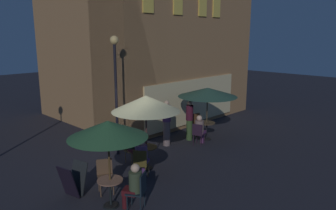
# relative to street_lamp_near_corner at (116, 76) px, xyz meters

# --- Properties ---
(ground_plane) EXTENTS (60.00, 60.00, 0.00)m
(ground_plane) POSITION_rel_street_lamp_near_corner_xyz_m (-0.47, -1.09, -2.91)
(ground_plane) COLOR #24232A
(cafe_building) EXTENTS (8.97, 7.83, 7.99)m
(cafe_building) POSITION_rel_street_lamp_near_corner_xyz_m (3.77, 2.89, 1.08)
(cafe_building) COLOR #A27348
(cafe_building) RESTS_ON ground
(street_lamp_near_corner) EXTENTS (0.30, 0.30, 4.33)m
(street_lamp_near_corner) POSITION_rel_street_lamp_near_corner_xyz_m (0.00, 0.00, 0.00)
(street_lamp_near_corner) COLOR black
(street_lamp_near_corner) RESTS_ON ground
(menu_sandwich_board) EXTENTS (0.75, 0.68, 0.91)m
(menu_sandwich_board) POSITION_rel_street_lamp_near_corner_xyz_m (-2.78, -1.69, -2.45)
(menu_sandwich_board) COLOR black
(menu_sandwich_board) RESTS_ON ground
(cafe_table_0) EXTENTS (0.69, 0.69, 0.78)m
(cafe_table_0) POSITION_rel_street_lamp_near_corner_xyz_m (-0.16, -1.78, -2.36)
(cafe_table_0) COLOR black
(cafe_table_0) RESTS_ON ground
(cafe_table_1) EXTENTS (0.66, 0.66, 0.74)m
(cafe_table_1) POSITION_rel_street_lamp_near_corner_xyz_m (-2.40, -2.89, -2.40)
(cafe_table_1) COLOR black
(cafe_table_1) RESTS_ON ground
(cafe_table_2) EXTENTS (0.72, 0.72, 0.76)m
(cafe_table_2) POSITION_rel_street_lamp_near_corner_xyz_m (3.65, -1.31, -2.37)
(cafe_table_2) COLOR black
(cafe_table_2) RESTS_ON ground
(patio_umbrella_0) EXTENTS (2.20, 2.20, 2.48)m
(patio_umbrella_0) POSITION_rel_street_lamp_near_corner_xyz_m (-0.16, -1.78, -0.70)
(patio_umbrella_0) COLOR black
(patio_umbrella_0) RESTS_ON ground
(patio_umbrella_1) EXTENTS (1.99, 1.99, 2.30)m
(patio_umbrella_1) POSITION_rel_street_lamp_near_corner_xyz_m (-2.40, -2.89, -0.84)
(patio_umbrella_1) COLOR black
(patio_umbrella_1) RESTS_ON ground
(patio_umbrella_2) EXTENTS (2.45, 2.45, 2.24)m
(patio_umbrella_2) POSITION_rel_street_lamp_near_corner_xyz_m (3.65, -1.31, -0.87)
(patio_umbrella_2) COLOR black
(patio_umbrella_2) RESTS_ON ground
(cafe_chair_0) EXTENTS (0.41, 0.41, 0.90)m
(cafe_chair_0) POSITION_rel_street_lamp_near_corner_xyz_m (-0.17, -0.94, -2.38)
(cafe_chair_0) COLOR brown
(cafe_chair_0) RESTS_ON ground
(cafe_chair_1) EXTENTS (0.58, 0.58, 0.98)m
(cafe_chair_1) POSITION_rel_street_lamp_near_corner_xyz_m (-0.84, -2.27, -2.33)
(cafe_chair_1) COLOR #4D401A
(cafe_chair_1) RESTS_ON ground
(cafe_chair_2) EXTENTS (0.60, 0.60, 0.99)m
(cafe_chair_2) POSITION_rel_street_lamp_near_corner_xyz_m (-2.00, -3.56, -2.32)
(cafe_chair_2) COLOR black
(cafe_chair_2) RESTS_ON ground
(cafe_chair_3) EXTENTS (0.59, 0.59, 0.94)m
(cafe_chair_3) POSITION_rel_street_lamp_near_corner_xyz_m (-2.03, -2.12, -2.34)
(cafe_chair_3) COLOR brown
(cafe_chair_3) RESTS_ON ground
(cafe_chair_4) EXTENTS (0.53, 0.53, 0.95)m
(cafe_chair_4) POSITION_rel_street_lamp_near_corner_xyz_m (3.90, -0.56, -2.34)
(cafe_chair_4) COLOR #50321D
(cafe_chair_4) RESTS_ON ground
(cafe_chair_5) EXTENTS (0.51, 0.51, 0.91)m
(cafe_chair_5) POSITION_rel_street_lamp_near_corner_xyz_m (2.81, -1.54, -2.36)
(cafe_chair_5) COLOR black
(cafe_chair_5) RESTS_ON ground
(patron_seated_0) EXTENTS (0.34, 0.54, 1.20)m
(patron_seated_0) POSITION_rel_street_lamp_near_corner_xyz_m (-0.17, -1.09, -2.23)
(patron_seated_0) COLOR #4A1C20
(patron_seated_0) RESTS_ON ground
(patron_seated_1) EXTENTS (0.56, 0.53, 1.28)m
(patron_seated_1) POSITION_rel_street_lamp_near_corner_xyz_m (-0.73, -2.19, -2.19)
(patron_seated_1) COLOR #56326C
(patron_seated_1) RESTS_ON ground
(patron_seated_2) EXTENTS (0.48, 0.53, 1.24)m
(patron_seated_2) POSITION_rel_street_lamp_near_corner_xyz_m (-2.08, -3.43, -2.21)
(patron_seated_2) COLOR #421014
(patron_seated_2) RESTS_ON ground
(patron_seated_3) EXTENTS (0.54, 0.44, 1.24)m
(patron_seated_3) POSITION_rel_street_lamp_near_corner_xyz_m (2.94, -1.50, -2.21)
(patron_seated_3) COLOR #612F5D
(patron_seated_3) RESTS_ON ground
(patron_standing_4) EXTENTS (0.33, 0.33, 1.84)m
(patron_standing_4) POSITION_rel_street_lamp_near_corner_xyz_m (1.97, -0.60, -1.98)
(patron_standing_4) COLOR slate
(patron_standing_4) RESTS_ON ground
(patron_standing_5) EXTENTS (0.30, 0.30, 1.69)m
(patron_standing_5) POSITION_rel_street_lamp_near_corner_xyz_m (3.13, -0.80, -2.05)
(patron_standing_5) COLOR #364F29
(patron_standing_5) RESTS_ON ground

